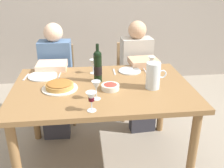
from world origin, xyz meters
name	(u,v)px	position (x,y,z in m)	size (l,w,h in m)	color
ground_plane	(104,158)	(0.00, 0.00, 0.00)	(8.00, 8.00, 0.00)	gray
dining_table	(103,96)	(0.00, 0.00, 0.67)	(1.50, 1.00, 0.76)	olive
wine_bottle	(98,66)	(-0.03, 0.11, 0.90)	(0.07, 0.07, 0.33)	black
water_pitcher	(153,77)	(0.41, -0.08, 0.86)	(0.17, 0.12, 0.22)	silver
baked_tart	(60,86)	(-0.35, -0.01, 0.79)	(0.29, 0.29, 0.06)	silver
salad_bowl	(110,87)	(0.06, -0.07, 0.79)	(0.15, 0.15, 0.05)	silver
wine_glass_left_diner	(152,61)	(0.50, 0.30, 0.86)	(0.07, 0.07, 0.15)	silver
wine_glass_right_diner	(91,98)	(-0.11, -0.41, 0.86)	(0.07, 0.07, 0.14)	silver
wine_glass_centre	(93,64)	(-0.06, 0.31, 0.86)	(0.06, 0.06, 0.14)	silver
wine_glass_spare	(96,86)	(-0.06, -0.23, 0.87)	(0.07, 0.07, 0.15)	silver
dinner_plate_left_setting	(130,71)	(0.29, 0.32, 0.77)	(0.21, 0.21, 0.01)	silver
dinner_plate_right_setting	(43,76)	(-0.53, 0.28, 0.77)	(0.26, 0.26, 0.01)	silver
fork_left_setting	(114,72)	(0.14, 0.32, 0.76)	(0.16, 0.01, 0.01)	silver
knife_left_setting	(145,71)	(0.44, 0.32, 0.76)	(0.18, 0.01, 0.01)	silver
knife_right_setting	(59,76)	(-0.38, 0.28, 0.76)	(0.18, 0.01, 0.01)	silver
spoon_right_setting	(26,77)	(-0.68, 0.28, 0.76)	(0.16, 0.01, 0.01)	silver
chair_left	(59,78)	(-0.45, 0.88, 0.50)	(0.41, 0.41, 0.87)	#9E7A51
diner_left	(56,76)	(-0.45, 0.64, 0.62)	(0.35, 0.51, 1.16)	#4C6B93
chair_right	(133,74)	(0.44, 0.90, 0.50)	(0.43, 0.43, 0.87)	#9E7A51
diner_right	(139,72)	(0.46, 0.67, 0.62)	(0.36, 0.52, 1.16)	#B7B2A8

